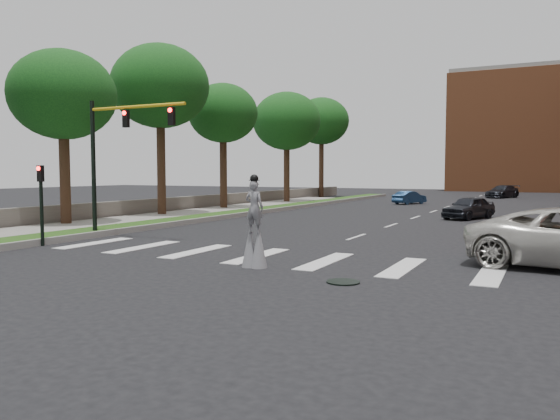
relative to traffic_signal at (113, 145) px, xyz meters
name	(u,v)px	position (x,y,z in m)	size (l,w,h in m)	color
ground_plane	(277,263)	(9.78, -3.00, -4.15)	(160.00, 160.00, 0.00)	black
grass_median	(261,210)	(-1.72, 17.00, -4.03)	(2.00, 60.00, 0.25)	#1F4313
median_curb	(273,210)	(-0.67, 17.00, -4.01)	(0.20, 60.00, 0.28)	gray
sidewalk_left	(139,219)	(-4.72, 7.00, -4.06)	(4.00, 60.00, 0.18)	gray
stone_wall	(214,201)	(-7.22, 19.00, -3.60)	(0.50, 56.00, 1.10)	#5F5851
manhole	(343,282)	(12.78, -5.00, -4.13)	(0.90, 0.90, 0.04)	black
building_backdrop	(540,133)	(15.78, 75.00, 4.85)	(26.00, 14.00, 18.00)	#A65B34
traffic_signal	(113,145)	(0.00, 0.00, 0.00)	(5.30, 0.23, 6.20)	black
secondary_signal	(41,197)	(-0.52, -3.50, -2.20)	(0.25, 0.21, 3.23)	black
stilt_performer	(254,232)	(9.50, -4.01, -3.04)	(0.84, 0.53, 2.89)	#342014
car_near	(469,208)	(13.03, 17.34, -3.43)	(1.70, 4.24, 1.44)	black
car_mid	(410,198)	(5.94, 31.67, -3.55)	(1.26, 3.63, 1.19)	navy
car_far	(502,192)	(12.61, 48.36, -3.42)	(2.03, 5.00, 1.45)	black
tree_1	(63,96)	(-5.89, 2.54, 2.89)	(5.64, 5.64, 9.49)	#342014
tree_2	(160,87)	(-5.49, 10.17, 4.37)	(6.43, 6.43, 11.31)	#342014
tree_3	(223,114)	(-5.38, 17.62, 3.32)	(5.41, 5.41, 9.83)	#342014
tree_4	(287,122)	(-4.85, 27.89, 3.55)	(6.40, 6.40, 10.46)	#342014
tree_5	(322,122)	(-6.69, 41.02, 4.70)	(6.43, 6.43, 11.64)	#342014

